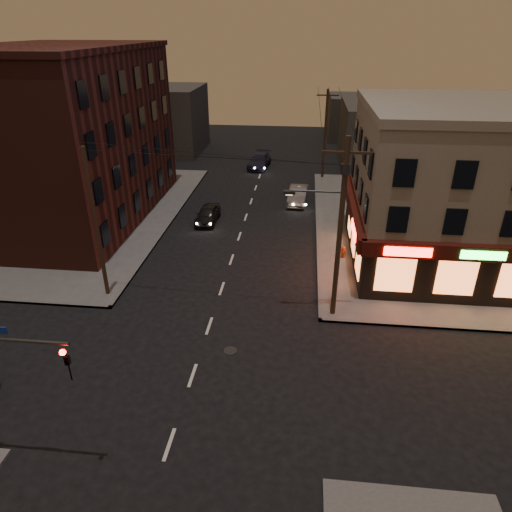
# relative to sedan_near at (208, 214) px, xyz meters

# --- Properties ---
(ground) EXTENTS (120.00, 120.00, 0.00)m
(ground) POSITION_rel_sedan_near_xyz_m (3.03, -18.66, -0.69)
(ground) COLOR black
(ground) RESTS_ON ground
(sidewalk_ne) EXTENTS (24.00, 28.00, 0.15)m
(sidewalk_ne) POSITION_rel_sedan_near_xyz_m (21.03, 0.34, -0.61)
(sidewalk_ne) COLOR #514F4C
(sidewalk_ne) RESTS_ON ground
(sidewalk_nw) EXTENTS (24.00, 28.00, 0.15)m
(sidewalk_nw) POSITION_rel_sedan_near_xyz_m (-14.97, 0.34, -0.61)
(sidewalk_nw) COLOR #514F4C
(sidewalk_nw) RESTS_ON ground
(pizza_building) EXTENTS (15.85, 12.85, 10.50)m
(pizza_building) POSITION_rel_sedan_near_xyz_m (18.96, -5.23, 4.66)
(pizza_building) COLOR gray
(pizza_building) RESTS_ON sidewalk_ne
(brick_apartment) EXTENTS (12.00, 20.00, 13.00)m
(brick_apartment) POSITION_rel_sedan_near_xyz_m (-11.47, 0.34, 5.96)
(brick_apartment) COLOR #421B15
(brick_apartment) RESTS_ON sidewalk_nw
(bg_building_ne_a) EXTENTS (10.00, 12.00, 7.00)m
(bg_building_ne_a) POSITION_rel_sedan_near_xyz_m (17.03, 19.34, 2.81)
(bg_building_ne_a) COLOR #3F3D3A
(bg_building_ne_a) RESTS_ON ground
(bg_building_nw) EXTENTS (9.00, 10.00, 8.00)m
(bg_building_nw) POSITION_rel_sedan_near_xyz_m (-9.97, 23.34, 3.31)
(bg_building_nw) COLOR #3F3D3A
(bg_building_nw) RESTS_ON ground
(bg_building_ne_b) EXTENTS (8.00, 8.00, 6.00)m
(bg_building_ne_b) POSITION_rel_sedan_near_xyz_m (15.03, 33.34, 2.31)
(bg_building_ne_b) COLOR #3F3D3A
(bg_building_ne_b) RESTS_ON ground
(utility_pole_main) EXTENTS (4.20, 0.44, 10.00)m
(utility_pole_main) POSITION_rel_sedan_near_xyz_m (9.72, -12.86, 5.07)
(utility_pole_main) COLOR #382619
(utility_pole_main) RESTS_ON sidewalk_ne
(utility_pole_far) EXTENTS (0.26, 0.26, 9.00)m
(utility_pole_far) POSITION_rel_sedan_near_xyz_m (9.83, 13.34, 3.96)
(utility_pole_far) COLOR #382619
(utility_pole_far) RESTS_ON sidewalk_ne
(utility_pole_west) EXTENTS (0.24, 0.24, 9.00)m
(utility_pole_west) POSITION_rel_sedan_near_xyz_m (-3.77, -12.16, 3.96)
(utility_pole_west) COLOR #382619
(utility_pole_west) RESTS_ON sidewalk_nw
(sedan_near) EXTENTS (1.75, 4.09, 1.38)m
(sedan_near) POSITION_rel_sedan_near_xyz_m (0.00, 0.00, 0.00)
(sedan_near) COLOR black
(sedan_near) RESTS_ON ground
(sedan_mid) EXTENTS (1.94, 4.67, 1.50)m
(sedan_mid) POSITION_rel_sedan_near_xyz_m (7.40, 5.48, 0.06)
(sedan_mid) COLOR #64615D
(sedan_mid) RESTS_ON ground
(sedan_far) EXTENTS (2.65, 5.38, 1.50)m
(sedan_far) POSITION_rel_sedan_near_xyz_m (2.66, 16.80, 0.06)
(sedan_far) COLOR #1A1C35
(sedan_far) RESTS_ON ground
(fire_hydrant) EXTENTS (0.39, 0.39, 0.86)m
(fire_hydrant) POSITION_rel_sedan_near_xyz_m (10.83, -5.76, -0.07)
(fire_hydrant) COLOR maroon
(fire_hydrant) RESTS_ON sidewalk_ne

